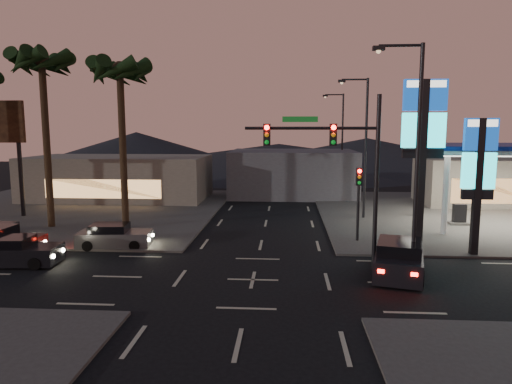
# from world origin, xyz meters

# --- Properties ---
(ground) EXTENTS (140.00, 140.00, 0.00)m
(ground) POSITION_xyz_m (0.00, 0.00, 0.00)
(ground) COLOR black
(ground) RESTS_ON ground
(corner_lot_ne) EXTENTS (24.00, 24.00, 0.12)m
(corner_lot_ne) POSITION_xyz_m (16.00, 16.00, 0.06)
(corner_lot_ne) COLOR #47443F
(corner_lot_ne) RESTS_ON ground
(corner_lot_nw) EXTENTS (24.00, 24.00, 0.12)m
(corner_lot_nw) POSITION_xyz_m (-16.00, 16.00, 0.06)
(corner_lot_nw) COLOR #47443F
(corner_lot_nw) RESTS_ON ground
(gas_station) EXTENTS (12.20, 8.20, 5.47)m
(gas_station) POSITION_xyz_m (16.00, 12.00, 5.08)
(gas_station) COLOR silver
(gas_station) RESTS_ON ground
(convenience_store) EXTENTS (10.00, 6.00, 4.00)m
(convenience_store) POSITION_xyz_m (18.00, 21.00, 2.00)
(convenience_store) COLOR #726B5B
(convenience_store) RESTS_ON ground
(pylon_sign_tall) EXTENTS (2.20, 0.35, 9.00)m
(pylon_sign_tall) POSITION_xyz_m (8.50, 5.50, 6.39)
(pylon_sign_tall) COLOR black
(pylon_sign_tall) RESTS_ON ground
(pylon_sign_short) EXTENTS (1.60, 0.35, 7.00)m
(pylon_sign_short) POSITION_xyz_m (11.00, 4.50, 4.66)
(pylon_sign_short) COLOR black
(pylon_sign_short) RESTS_ON ground
(traffic_signal_mast) EXTENTS (6.10, 0.39, 8.00)m
(traffic_signal_mast) POSITION_xyz_m (3.76, 1.99, 5.23)
(traffic_signal_mast) COLOR black
(traffic_signal_mast) RESTS_ON ground
(pedestal_signal) EXTENTS (0.32, 0.39, 4.30)m
(pedestal_signal) POSITION_xyz_m (5.50, 6.98, 2.92)
(pedestal_signal) COLOR black
(pedestal_signal) RESTS_ON ground
(streetlight_near) EXTENTS (2.14, 0.25, 10.00)m
(streetlight_near) POSITION_xyz_m (6.79, 1.00, 5.72)
(streetlight_near) COLOR black
(streetlight_near) RESTS_ON ground
(streetlight_mid) EXTENTS (2.14, 0.25, 10.00)m
(streetlight_mid) POSITION_xyz_m (6.79, 14.00, 5.72)
(streetlight_mid) COLOR black
(streetlight_mid) RESTS_ON ground
(streetlight_far) EXTENTS (2.14, 0.25, 10.00)m
(streetlight_far) POSITION_xyz_m (6.79, 28.00, 5.72)
(streetlight_far) COLOR black
(streetlight_far) RESTS_ON ground
(palm_a) EXTENTS (4.41, 4.41, 10.86)m
(palm_a) POSITION_xyz_m (-9.00, 9.50, 9.43)
(palm_a) COLOR black
(palm_a) RESTS_ON ground
(palm_b) EXTENTS (4.41, 4.41, 11.46)m
(palm_b) POSITION_xyz_m (-14.00, 9.50, 9.97)
(palm_b) COLOR black
(palm_b) RESTS_ON ground
(building_far_west) EXTENTS (16.00, 8.00, 4.00)m
(building_far_west) POSITION_xyz_m (-14.00, 22.00, 2.00)
(building_far_west) COLOR #726B5B
(building_far_west) RESTS_ON ground
(building_far_mid) EXTENTS (12.00, 9.00, 4.40)m
(building_far_mid) POSITION_xyz_m (2.00, 26.00, 2.20)
(building_far_mid) COLOR #4C4C51
(building_far_mid) RESTS_ON ground
(hill_left) EXTENTS (40.00, 40.00, 6.00)m
(hill_left) POSITION_xyz_m (-25.00, 60.00, 3.00)
(hill_left) COLOR black
(hill_left) RESTS_ON ground
(hill_right) EXTENTS (50.00, 50.00, 5.00)m
(hill_right) POSITION_xyz_m (15.00, 60.00, 2.50)
(hill_right) COLOR black
(hill_right) RESTS_ON ground
(hill_center) EXTENTS (60.00, 60.00, 4.00)m
(hill_center) POSITION_xyz_m (0.00, 60.00, 2.00)
(hill_center) COLOR black
(hill_center) RESTS_ON ground
(car_lane_a_front) EXTENTS (4.30, 2.03, 1.37)m
(car_lane_a_front) POSITION_xyz_m (-11.57, 1.41, 0.64)
(car_lane_a_front) COLOR black
(car_lane_a_front) RESTS_ON ground
(car_lane_b_front) EXTENTS (4.13, 2.02, 1.31)m
(car_lane_b_front) POSITION_xyz_m (-8.04, 4.94, 0.61)
(car_lane_b_front) COLOR #565558
(car_lane_b_front) RESTS_ON ground
(suv_station) EXTENTS (3.13, 5.05, 1.58)m
(suv_station) POSITION_xyz_m (6.48, 1.25, 0.73)
(suv_station) COLOR black
(suv_station) RESTS_ON ground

